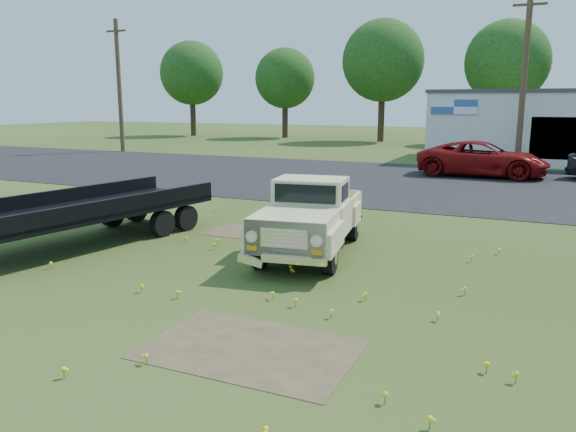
# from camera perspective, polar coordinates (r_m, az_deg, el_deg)

# --- Properties ---
(ground) EXTENTS (140.00, 140.00, 0.00)m
(ground) POSITION_cam_1_polar(r_m,az_deg,el_deg) (11.42, -3.42, -6.24)
(ground) COLOR #2E4415
(ground) RESTS_ON ground
(asphalt_lot) EXTENTS (90.00, 14.00, 0.02)m
(asphalt_lot) POSITION_cam_1_polar(r_m,az_deg,el_deg) (25.38, 12.47, 3.39)
(asphalt_lot) COLOR black
(asphalt_lot) RESTS_ON ground
(dirt_patch_a) EXTENTS (3.00, 2.00, 0.01)m
(dirt_patch_a) POSITION_cam_1_polar(r_m,az_deg,el_deg) (8.29, -3.83, -13.34)
(dirt_patch_a) COLOR #4A3F27
(dirt_patch_a) RESTS_ON ground
(dirt_patch_b) EXTENTS (2.20, 1.60, 0.01)m
(dirt_patch_b) POSITION_cam_1_polar(r_m,az_deg,el_deg) (15.31, -4.00, -1.64)
(dirt_patch_b) COLOR #4A3F27
(dirt_patch_b) RESTS_ON ground
(commercial_building) EXTENTS (14.20, 8.20, 4.15)m
(commercial_building) POSITION_cam_1_polar(r_m,az_deg,el_deg) (36.65, 25.93, 8.25)
(commercial_building) COLOR silver
(commercial_building) RESTS_ON ground
(utility_pole_west) EXTENTS (1.60, 0.30, 9.00)m
(utility_pole_west) POSITION_cam_1_polar(r_m,az_deg,el_deg) (41.64, -16.77, 12.62)
(utility_pole_west) COLOR #402E1D
(utility_pole_west) RESTS_ON ground
(utility_pole_mid) EXTENTS (1.60, 0.30, 9.00)m
(utility_pole_mid) POSITION_cam_1_polar(r_m,az_deg,el_deg) (31.66, 22.84, 12.70)
(utility_pole_mid) COLOR #402E1D
(utility_pole_mid) RESTS_ON ground
(treeline_a) EXTENTS (6.40, 6.40, 9.52)m
(treeline_a) POSITION_cam_1_polar(r_m,az_deg,el_deg) (59.70, -9.76, 14.10)
(treeline_a) COLOR #352418
(treeline_a) RESTS_ON ground
(treeline_b) EXTENTS (5.76, 5.76, 8.57)m
(treeline_b) POSITION_cam_1_polar(r_m,az_deg,el_deg) (55.67, -0.30, 13.80)
(treeline_b) COLOR #352418
(treeline_b) RESTS_ON ground
(treeline_c) EXTENTS (7.04, 7.04, 10.47)m
(treeline_c) POSITION_cam_1_polar(r_m,az_deg,el_deg) (50.95, 9.63, 15.28)
(treeline_c) COLOR #352418
(treeline_c) RESTS_ON ground
(treeline_d) EXTENTS (6.72, 6.72, 10.00)m
(treeline_d) POSITION_cam_1_polar(r_m,az_deg,el_deg) (50.31, 21.36, 14.36)
(treeline_d) COLOR #352418
(treeline_d) RESTS_ON ground
(vintage_pickup_truck) EXTENTS (2.62, 5.12, 1.78)m
(vintage_pickup_truck) POSITION_cam_1_polar(r_m,az_deg,el_deg) (13.01, 2.33, 0.03)
(vintage_pickup_truck) COLOR beige
(vintage_pickup_truck) RESTS_ON ground
(flatbed_trailer) EXTENTS (3.68, 7.46, 1.95)m
(flatbed_trailer) POSITION_cam_1_polar(r_m,az_deg,el_deg) (14.83, -19.77, 1.12)
(flatbed_trailer) COLOR black
(flatbed_trailer) RESTS_ON ground
(red_pickup) EXTENTS (5.91, 2.76, 1.64)m
(red_pickup) POSITION_cam_1_polar(r_m,az_deg,el_deg) (28.09, 19.13, 5.47)
(red_pickup) COLOR maroon
(red_pickup) RESTS_ON ground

